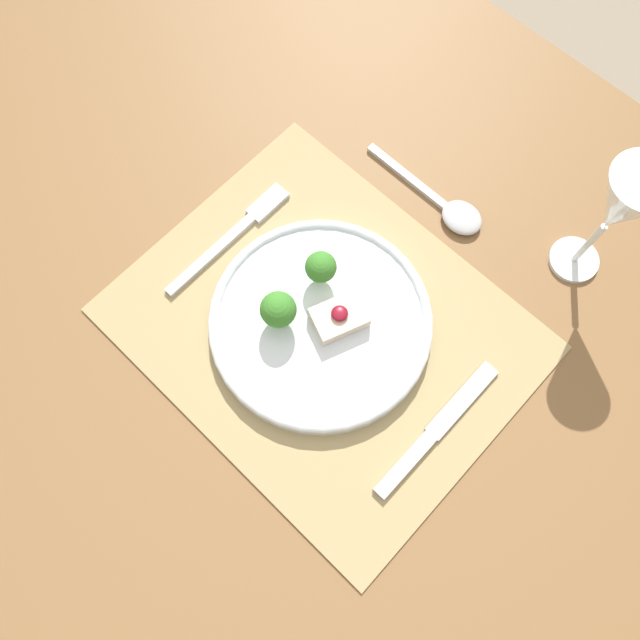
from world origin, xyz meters
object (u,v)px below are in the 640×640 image
object	(u,v)px
fork	(236,232)
knife	(429,437)
dinner_plate	(319,320)
spoon	(451,209)
wine_glass_near	(622,208)

from	to	relation	value
fork	knife	bearing A→B (deg)	-2.75
dinner_plate	spoon	size ratio (longest dim) A/B	1.44
dinner_plate	spoon	distance (m)	0.22
fork	knife	size ratio (longest dim) A/B	1.00
knife	spoon	distance (m)	0.29
fork	spoon	bearing A→B (deg)	52.29
fork	wine_glass_near	bearing A→B (deg)	40.66
spoon	dinner_plate	bearing A→B (deg)	-91.44
spoon	wine_glass_near	bearing A→B (deg)	21.51
fork	knife	xyz separation A→B (m)	(0.34, -0.03, 0.00)
knife	spoon	world-z (taller)	spoon
dinner_plate	fork	distance (m)	0.16
dinner_plate	fork	size ratio (longest dim) A/B	1.33
dinner_plate	wine_glass_near	world-z (taller)	wine_glass_near
dinner_plate	spoon	xyz separation A→B (m)	(0.02, 0.22, -0.01)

